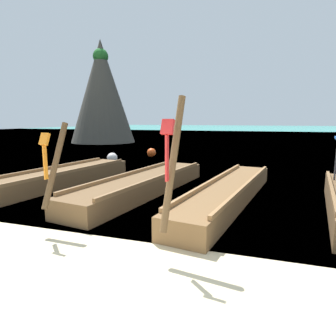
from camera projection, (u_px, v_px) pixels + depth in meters
name	position (u px, v px, depth m)	size (l,w,h in m)	color
ground	(42.00, 329.00, 3.22)	(120.00, 120.00, 0.00)	beige
sea_water	(252.00, 131.00, 61.84)	(120.00, 120.00, 0.00)	#2DB29E
longtail_boat_blue_ribbon	(55.00, 179.00, 10.06)	(2.15, 7.18, 2.55)	brown
longtail_boat_orange_ribbon	(143.00, 185.00, 9.13)	(2.24, 7.09, 2.24)	brown
longtail_boat_red_ribbon	(228.00, 193.00, 8.13)	(2.10, 7.40, 2.69)	brown
karst_rock	(101.00, 94.00, 29.39)	(6.96, 6.41, 10.12)	#47443D
mooring_buoy_near	(112.00, 158.00, 15.43)	(0.56, 0.56, 0.56)	white
mooring_buoy_far	(151.00, 153.00, 17.94)	(0.56, 0.56, 0.56)	#EA5119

